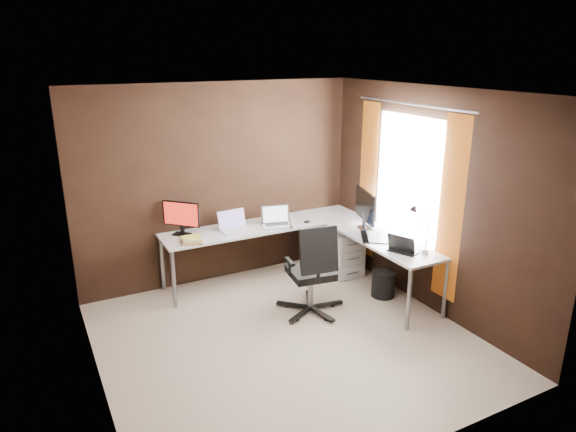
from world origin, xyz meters
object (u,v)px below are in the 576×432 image
object	(u,v)px
monitor_left	(181,216)
wastebasket	(383,284)
drawer_pedestal	(342,252)
monitor_right	(365,207)
desk_lamp	(419,224)
laptop_black_small	(403,248)
book_stack	(191,240)
office_chair	(312,287)
laptop_black_big	(371,233)
laptop_white	(234,226)
laptop_silver	(277,221)

from	to	relation	value
monitor_left	wastebasket	size ratio (longest dim) A/B	1.28
drawer_pedestal	monitor_left	bearing A→B (deg)	166.41
monitor_right	desk_lamp	xyz separation A→B (m)	(0.04, -0.91, 0.05)
drawer_pedestal	desk_lamp	bearing A→B (deg)	-85.25
laptop_black_small	book_stack	bearing A→B (deg)	31.90
book_stack	desk_lamp	world-z (taller)	desk_lamp
laptop_black_small	book_stack	distance (m)	2.40
monitor_right	wastebasket	distance (m)	0.95
office_chair	monitor_left	bearing A→B (deg)	139.65
drawer_pedestal	laptop_black_small	world-z (taller)	laptop_black_small
monitor_left	book_stack	size ratio (longest dim) A/B	1.51
monitor_right	laptop_black_big	xyz separation A→B (m)	(-0.11, -0.29, -0.22)
desk_lamp	monitor_right	bearing A→B (deg)	77.17
monitor_left	book_stack	distance (m)	0.39
laptop_white	laptop_silver	world-z (taller)	laptop_silver
laptop_white	laptop_black_small	bearing A→B (deg)	-52.44
laptop_silver	desk_lamp	bearing A→B (deg)	-44.90
drawer_pedestal	laptop_white	world-z (taller)	laptop_white
monitor_left	laptop_white	distance (m)	0.65
monitor_left	desk_lamp	bearing A→B (deg)	5.26
laptop_silver	desk_lamp	world-z (taller)	desk_lamp
monitor_right	book_stack	size ratio (longest dim) A/B	2.17
drawer_pedestal	laptop_silver	world-z (taller)	laptop_silver
monitor_right	laptop_white	world-z (taller)	monitor_right
laptop_black_big	office_chair	world-z (taller)	office_chair
monitor_left	monitor_right	size ratio (longest dim) A/B	0.70
laptop_silver	office_chair	size ratio (longest dim) A/B	0.39
monitor_right	desk_lamp	world-z (taller)	desk_lamp
laptop_white	laptop_black_big	world-z (taller)	laptop_black_big
laptop_silver	wastebasket	xyz separation A→B (m)	(0.90, -1.07, -0.62)
monitor_left	laptop_black_small	bearing A→B (deg)	5.11
laptop_black_big	book_stack	size ratio (longest dim) A/B	1.90
drawer_pedestal	laptop_white	xyz separation A→B (m)	(-1.38, 0.34, 0.48)
laptop_black_small	wastebasket	xyz separation A→B (m)	(0.08, 0.40, -0.62)
laptop_silver	laptop_black_big	distance (m)	1.22
drawer_pedestal	monitor_right	world-z (taller)	monitor_right
laptop_white	desk_lamp	size ratio (longest dim) A/B	0.71
laptop_silver	laptop_black_small	xyz separation A→B (m)	(0.82, -1.46, -0.01)
drawer_pedestal	wastebasket	distance (m)	0.82
laptop_white	wastebasket	world-z (taller)	laptop_white
book_stack	desk_lamp	distance (m)	2.56
laptop_white	office_chair	world-z (taller)	office_chair
drawer_pedestal	monitor_left	distance (m)	2.15
laptop_white	wastebasket	xyz separation A→B (m)	(1.45, -1.15, -0.62)
laptop_black_big	desk_lamp	distance (m)	0.70
laptop_silver	laptop_black_big	world-z (taller)	laptop_black_big
monitor_right	office_chair	world-z (taller)	monitor_right
office_chair	laptop_black_small	bearing A→B (deg)	-18.74
monitor_right	wastebasket	size ratio (longest dim) A/B	1.83
book_stack	laptop_white	bearing A→B (deg)	17.11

